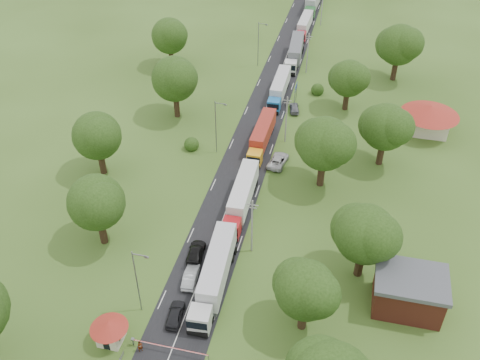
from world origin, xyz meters
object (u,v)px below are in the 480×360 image
(guard_booth, at_px, (109,329))
(info_sign, at_px, (296,90))
(car_lane_front, at_px, (175,314))
(pedestrian_near, at_px, (140,347))
(car_lane_mid, at_px, (191,277))
(truck_0, at_px, (215,273))
(boom_barrier, at_px, (159,346))

(guard_booth, xyz_separation_m, info_sign, (12.40, 60.00, 0.84))
(info_sign, relative_size, car_lane_front, 0.94)
(guard_booth, distance_m, car_lane_front, 7.91)
(info_sign, relative_size, pedestrian_near, 2.47)
(info_sign, relative_size, car_lane_mid, 0.88)
(truck_0, distance_m, car_lane_front, 7.11)
(car_lane_front, bearing_deg, boom_barrier, 79.55)
(boom_barrier, xyz_separation_m, info_sign, (6.56, 60.00, 2.11))
(info_sign, distance_m, pedestrian_near, 61.21)
(info_sign, bearing_deg, pedestrian_near, -98.07)
(car_lane_mid, height_order, pedestrian_near, pedestrian_near)
(boom_barrier, relative_size, car_lane_front, 2.11)
(boom_barrier, distance_m, car_lane_mid, 10.89)
(truck_0, relative_size, pedestrian_near, 9.50)
(guard_booth, bearing_deg, car_lane_mid, 60.34)
(truck_0, xyz_separation_m, car_lane_front, (-3.34, -6.07, -1.57))
(car_lane_front, height_order, pedestrian_near, pedestrian_near)
(info_sign, height_order, car_lane_front, info_sign)
(car_lane_mid, xyz_separation_m, pedestrian_near, (-2.38, -11.45, 0.06))
(info_sign, bearing_deg, truck_0, -93.32)
(boom_barrier, relative_size, info_sign, 2.25)
(guard_booth, bearing_deg, pedestrian_near, -8.43)
(guard_booth, xyz_separation_m, pedestrian_near, (3.81, -0.57, -1.33))
(truck_0, height_order, pedestrian_near, truck_0)
(boom_barrier, xyz_separation_m, truck_0, (3.70, 10.78, 1.42))
(info_sign, bearing_deg, car_lane_front, -96.40)
(boom_barrier, relative_size, truck_0, 0.58)
(car_lane_front, xyz_separation_m, car_lane_mid, (-0.00, 6.17, 0.02))
(truck_0, xyz_separation_m, car_lane_mid, (-3.34, 0.10, -1.55))
(guard_booth, distance_m, info_sign, 61.27)
(truck_0, bearing_deg, boom_barrier, -108.95)
(car_lane_mid, bearing_deg, info_sign, -102.89)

